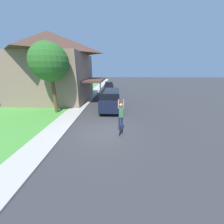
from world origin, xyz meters
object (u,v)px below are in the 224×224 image
object	(u,v)px
skateboarder	(121,114)
suv_parked	(110,99)
skateboard	(121,132)
lawn_tree_near	(49,63)
car_down_street	(109,85)

from	to	relation	value
skateboarder	suv_parked	bearing A→B (deg)	99.82
suv_parked	skateboard	distance (m)	5.89
skateboard	lawn_tree_near	bearing A→B (deg)	146.85
suv_parked	skateboarder	size ratio (longest dim) A/B	2.47
skateboarder	skateboard	world-z (taller)	skateboarder
lawn_tree_near	skateboarder	size ratio (longest dim) A/B	3.20
lawn_tree_near	car_down_street	world-z (taller)	lawn_tree_near
suv_parked	skateboarder	bearing A→B (deg)	-80.18
suv_parked	skateboard	world-z (taller)	suv_parked
car_down_street	skateboard	bearing A→B (deg)	-84.07
lawn_tree_near	car_down_street	distance (m)	18.84
car_down_street	skateboarder	size ratio (longest dim) A/B	2.22
lawn_tree_near	skateboard	world-z (taller)	lawn_tree_near
lawn_tree_near	skateboard	bearing A→B (deg)	-33.15
suv_parked	lawn_tree_near	bearing A→B (deg)	-165.62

